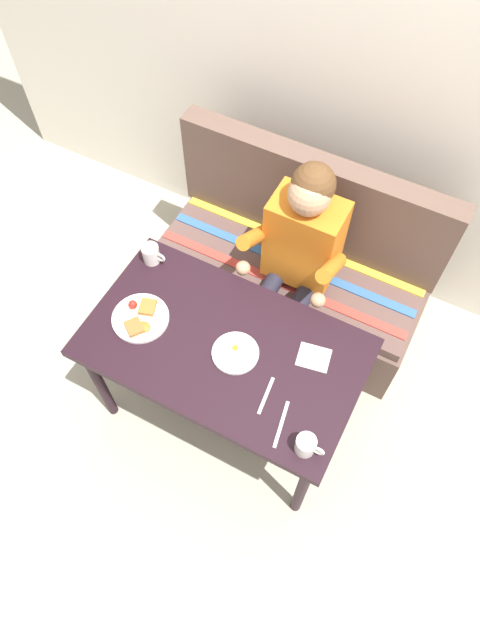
% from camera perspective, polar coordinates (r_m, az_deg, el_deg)
% --- Properties ---
extents(ground_plane, '(8.00, 8.00, 0.00)m').
position_cam_1_polar(ground_plane, '(3.03, -1.34, -9.17)').
color(ground_plane, '#A29F8C').
extents(back_wall, '(4.40, 0.10, 2.60)m').
position_cam_1_polar(back_wall, '(2.75, 12.06, 24.67)').
color(back_wall, silver).
rests_on(back_wall, ground).
extents(table, '(1.20, 0.70, 0.73)m').
position_cam_1_polar(table, '(2.44, -1.65, -3.55)').
color(table, black).
rests_on(table, ground).
extents(couch, '(1.44, 0.56, 1.00)m').
position_cam_1_polar(couch, '(3.07, 5.37, 4.99)').
color(couch, brown).
rests_on(couch, ground).
extents(person, '(0.45, 0.61, 1.21)m').
position_cam_1_polar(person, '(2.63, 5.94, 6.88)').
color(person, orange).
rests_on(person, ground).
extents(plate_breakfast, '(0.25, 0.25, 0.05)m').
position_cam_1_polar(plate_breakfast, '(2.45, -10.24, 0.23)').
color(plate_breakfast, white).
rests_on(plate_breakfast, table).
extents(plate_eggs, '(0.20, 0.20, 0.04)m').
position_cam_1_polar(plate_eggs, '(2.34, -0.48, -3.40)').
color(plate_eggs, white).
rests_on(plate_eggs, table).
extents(coffee_mug, '(0.12, 0.08, 0.09)m').
position_cam_1_polar(coffee_mug, '(2.16, 6.85, -12.68)').
color(coffee_mug, white).
rests_on(coffee_mug, table).
extents(coffee_mug_second, '(0.12, 0.08, 0.09)m').
position_cam_1_polar(coffee_mug_second, '(2.60, -9.14, 6.77)').
color(coffee_mug_second, white).
rests_on(coffee_mug_second, table).
extents(napkin, '(0.15, 0.14, 0.01)m').
position_cam_1_polar(napkin, '(2.35, 7.61, -3.85)').
color(napkin, white).
rests_on(napkin, table).
extents(fork, '(0.03, 0.17, 0.00)m').
position_cam_1_polar(fork, '(2.26, 2.70, -7.79)').
color(fork, silver).
rests_on(fork, table).
extents(knife, '(0.05, 0.20, 0.00)m').
position_cam_1_polar(knife, '(2.22, 4.27, -10.67)').
color(knife, silver).
rests_on(knife, table).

